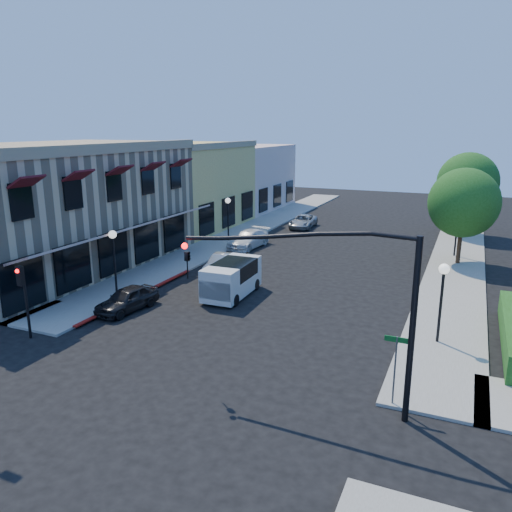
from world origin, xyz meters
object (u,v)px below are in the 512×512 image
at_px(white_van, 231,277).
at_px(parked_car_c, 248,239).
at_px(lamppost_right_far, 458,219).
at_px(lamppost_right_near, 443,283).
at_px(lamppost_left_near, 113,245).
at_px(signal_mast_arm, 344,290).
at_px(secondary_signal, 23,289).
at_px(parked_car_d, 303,221).
at_px(lamppost_left_far, 228,208).
at_px(street_name_sign, 396,360).
at_px(parked_car_b, 222,264).
at_px(street_tree_b, 468,182).
at_px(street_tree_a, 464,203).
at_px(parked_car_a, 127,299).

bearing_deg(white_van, parked_car_c, 109.75).
height_order(lamppost_right_far, parked_car_c, lamppost_right_far).
xyz_separation_m(lamppost_right_far, parked_car_c, (-14.70, -3.18, -2.08)).
bearing_deg(lamppost_right_near, lamppost_left_near, 180.00).
distance_m(signal_mast_arm, secondary_signal, 13.97).
xyz_separation_m(secondary_signal, parked_car_d, (3.20, 28.58, -1.74)).
relative_size(lamppost_left_near, lamppost_right_near, 1.00).
height_order(lamppost_left_far, parked_car_c, lamppost_left_far).
distance_m(street_name_sign, parked_car_b, 16.88).
bearing_deg(lamppost_right_near, signal_mast_arm, -112.12).
relative_size(street_name_sign, lamppost_right_near, 0.70).
bearing_deg(parked_car_c, secondary_signal, -90.33).
xyz_separation_m(street_tree_b, parked_car_c, (-15.00, -11.18, -3.89)).
height_order(street_tree_a, white_van, street_tree_a).
bearing_deg(street_name_sign, white_van, 141.24).
bearing_deg(lamppost_left_near, white_van, 19.02).
bearing_deg(parked_car_d, lamppost_left_near, -103.06).
bearing_deg(lamppost_right_near, parked_car_d, 121.17).
bearing_deg(parked_car_d, white_van, -86.50).
distance_m(lamppost_left_near, white_van, 6.70).
xyz_separation_m(lamppost_right_near, parked_car_b, (-13.30, 5.71, -2.12)).
bearing_deg(signal_mast_arm, lamppost_right_near, 67.88).
xyz_separation_m(street_tree_b, lamppost_right_far, (-0.30, -8.00, -1.81)).
bearing_deg(street_tree_a, lamppost_left_near, -141.02).
relative_size(street_tree_b, lamppost_left_near, 1.97).
relative_size(signal_mast_arm, parked_car_a, 2.24).
distance_m(secondary_signal, lamppost_left_far, 20.60).
bearing_deg(signal_mast_arm, parked_car_c, 121.97).
distance_m(lamppost_right_far, parked_car_a, 23.34).
relative_size(secondary_signal, lamppost_left_near, 0.93).
bearing_deg(parked_car_d, lamppost_right_near, -62.34).
bearing_deg(lamppost_left_near, lamppost_left_far, 90.00).
relative_size(street_name_sign, lamppost_right_far, 0.70).
bearing_deg(street_tree_a, street_tree_b, 90.00).
distance_m(white_van, parked_car_a, 5.65).
relative_size(street_tree_b, parked_car_c, 1.56).
bearing_deg(parked_car_c, street_name_sign, -48.68).
relative_size(street_tree_a, lamppost_left_near, 1.82).
bearing_deg(parked_car_a, lamppost_left_near, 146.25).
bearing_deg(lamppost_right_near, lamppost_left_far, 140.53).
bearing_deg(lamppost_right_far, white_van, -128.03).
distance_m(signal_mast_arm, lamppost_left_far, 25.07).
relative_size(street_tree_a, secondary_signal, 1.95).
bearing_deg(white_van, street_tree_a, 46.80).
relative_size(lamppost_right_far, parked_car_a, 1.00).
relative_size(street_tree_b, parked_car_a, 1.96).
bearing_deg(street_tree_a, parked_car_b, -148.64).
bearing_deg(lamppost_left_near, parked_car_d, 80.45).
bearing_deg(white_van, secondary_signal, -122.93).
height_order(signal_mast_arm, secondary_signal, signal_mast_arm).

